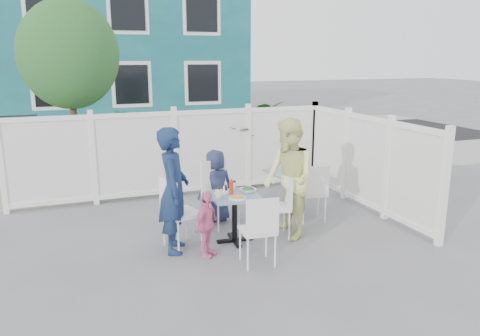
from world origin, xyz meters
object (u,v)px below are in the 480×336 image
object	(u,v)px
main_table	(235,205)
boy	(216,186)
chair_back	(218,188)
chair_left	(177,208)
chair_near	(260,226)
man	(174,190)
toddler	(206,224)
woman	(289,179)
chair_right	(281,202)
utility_cabinet	(19,155)
spare_table	(289,180)

from	to	relation	value
main_table	boy	xyz separation A→B (m)	(0.01, 0.91, 0.04)
chair_back	chair_left	bearing A→B (deg)	22.28
main_table	boy	size ratio (longest dim) A/B	0.61
main_table	chair_near	world-z (taller)	chair_near
chair_left	man	distance (m)	0.27
chair_near	toddler	world-z (taller)	chair_near
chair_back	woman	distance (m)	1.18
chair_left	woman	bearing A→B (deg)	68.55
chair_right	chair_near	xyz separation A→B (m)	(-0.68, -0.82, 0.00)
chair_right	utility_cabinet	bearing A→B (deg)	55.47
spare_table	boy	bearing A→B (deg)	-178.59
woman	chair_right	bearing A→B (deg)	-112.66
woman	toddler	world-z (taller)	woman
woman	main_table	bearing A→B (deg)	-95.44
spare_table	chair_left	distance (m)	2.31
spare_table	main_table	bearing A→B (deg)	-144.37
chair_right	woman	bearing A→B (deg)	-99.47
utility_cabinet	main_table	size ratio (longest dim) A/B	1.95
chair_back	boy	distance (m)	0.17
toddler	utility_cabinet	bearing A→B (deg)	75.51
utility_cabinet	main_table	world-z (taller)	utility_cabinet
main_table	spare_table	bearing A→B (deg)	35.63
chair_near	spare_table	bearing A→B (deg)	58.41
main_table	toddler	xyz separation A→B (m)	(-0.51, -0.34, -0.10)
main_table	toddler	world-z (taller)	toddler
utility_cabinet	main_table	bearing A→B (deg)	-54.15
utility_cabinet	spare_table	bearing A→B (deg)	-36.68
chair_right	chair_near	world-z (taller)	chair_near
utility_cabinet	chair_left	distance (m)	4.62
chair_left	chair_right	bearing A→B (deg)	69.76
main_table	chair_near	bearing A→B (deg)	-88.59
spare_table	man	size ratio (longest dim) A/B	0.42
chair_back	toddler	size ratio (longest dim) A/B	1.14
chair_back	chair_near	distance (m)	1.60
main_table	spare_table	world-z (taller)	spare_table
boy	utility_cabinet	bearing A→B (deg)	-51.14
man	boy	distance (m)	1.29
man	toddler	size ratio (longest dim) A/B	1.91
chair_back	chair_near	xyz separation A→B (m)	(0.03, -1.60, -0.06)
chair_near	boy	distance (m)	1.77
chair_near	man	xyz separation A→B (m)	(-0.88, 0.85, 0.31)
chair_near	boy	world-z (taller)	boy
main_table	spare_table	distance (m)	1.61
spare_table	woman	xyz separation A→B (m)	(-0.52, -1.01, 0.33)
chair_back	boy	world-z (taller)	boy
chair_right	man	distance (m)	1.59
chair_near	toddler	size ratio (longest dim) A/B	1.03
woman	boy	xyz separation A→B (m)	(-0.79, 0.98, -0.29)
chair_left	chair_back	xyz separation A→B (m)	(0.81, 0.69, 0.01)
man	chair_near	bearing A→B (deg)	-118.10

